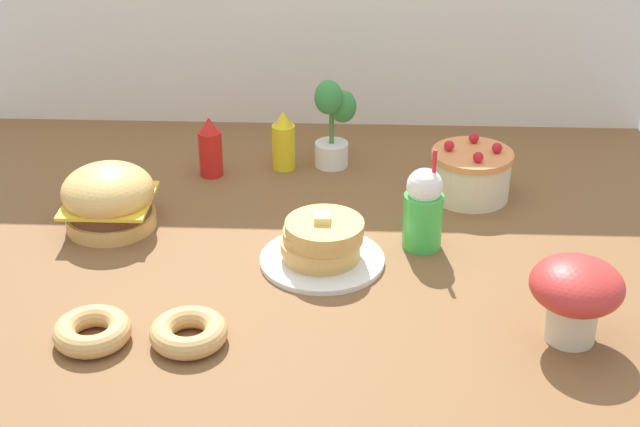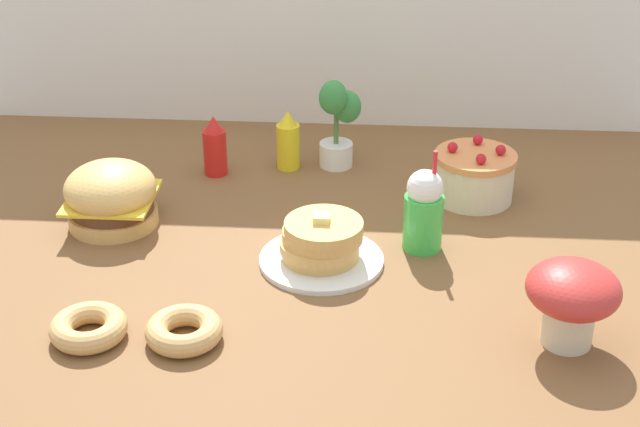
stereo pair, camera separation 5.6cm
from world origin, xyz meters
name	(u,v)px [view 2 (the right image)]	position (x,y,z in m)	size (l,w,h in m)	color
ground_plane	(282,257)	(0.00, 0.00, -0.01)	(2.25, 1.78, 0.02)	brown
burger	(111,196)	(-0.47, 0.13, 0.08)	(0.24, 0.24, 0.18)	#DBA859
pancake_stack	(321,244)	(0.10, -0.04, 0.05)	(0.31, 0.31, 0.14)	white
layer_cake	(474,176)	(0.51, 0.35, 0.07)	(0.23, 0.23, 0.17)	beige
ketchup_bottle	(215,147)	(-0.25, 0.46, 0.09)	(0.07, 0.07, 0.18)	red
mustard_bottle	(288,142)	(-0.04, 0.52, 0.09)	(0.07, 0.07, 0.18)	yellow
cream_soda_cup	(424,210)	(0.36, 0.06, 0.11)	(0.10, 0.10, 0.28)	green
donut_pink_glaze	(89,327)	(-0.39, -0.39, 0.03)	(0.17, 0.17, 0.05)	tan
donut_chocolate	(184,330)	(-0.17, -0.39, 0.03)	(0.17, 0.17, 0.05)	tan
potted_plant	(337,120)	(0.11, 0.54, 0.15)	(0.13, 0.12, 0.28)	white
mushroom_stool	(572,296)	(0.66, -0.34, 0.12)	(0.20, 0.20, 0.19)	beige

